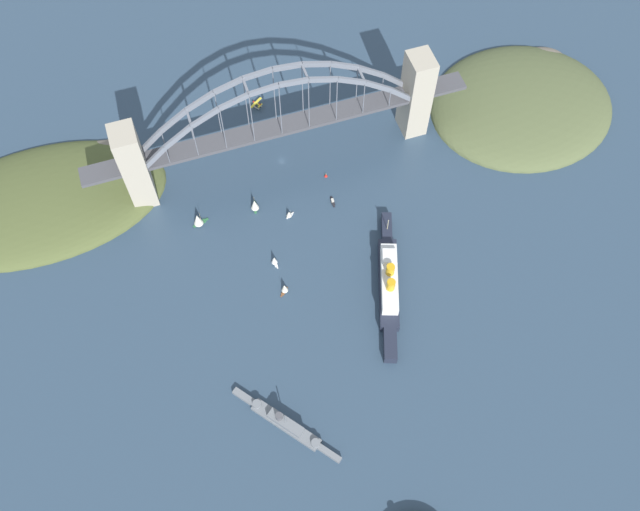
% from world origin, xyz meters
% --- Properties ---
extents(ground_plane, '(1400.00, 1400.00, 0.00)m').
position_xyz_m(ground_plane, '(0.00, 0.00, 0.00)').
color(ground_plane, '#2D4256').
extents(harbor_arch_bridge, '(244.40, 18.80, 78.84)m').
position_xyz_m(harbor_arch_bridge, '(0.00, -0.00, 33.55)').
color(harbor_arch_bridge, '#ADA38E').
rests_on(harbor_arch_bridge, ground).
extents(headland_west_shore, '(127.12, 110.85, 25.64)m').
position_xyz_m(headland_west_shore, '(-170.66, 6.10, 0.00)').
color(headland_west_shore, '#515B38').
rests_on(headland_west_shore, ground).
extents(headland_east_shore, '(159.36, 91.14, 20.47)m').
position_xyz_m(headland_east_shore, '(152.27, -16.31, 0.00)').
color(headland_east_shore, '#4C562D').
rests_on(headland_east_shore, ground).
extents(ocean_liner, '(38.06, 92.74, 21.06)m').
position_xyz_m(ocean_liner, '(-32.87, 108.57, 6.19)').
color(ocean_liner, '#1E2333').
rests_on(ocean_liner, ground).
extents(naval_cruiser, '(45.47, 56.18, 16.99)m').
position_xyz_m(naval_cruiser, '(48.69, 168.36, 2.86)').
color(naval_cruiser, slate).
rests_on(naval_cruiser, ground).
extents(seaplane_taxiing_near_bridge, '(10.04, 8.54, 5.04)m').
position_xyz_m(seaplane_taxiing_near_bridge, '(3.07, -49.28, 2.11)').
color(seaplane_taxiing_near_bridge, '#B7B7B2').
rests_on(seaplane_taxiing_near_bridge, ground).
extents(small_boat_0, '(2.39, 7.99, 2.02)m').
position_xyz_m(small_boat_0, '(-21.11, 41.30, 0.71)').
color(small_boat_0, black).
rests_on(small_boat_0, ground).
extents(small_boat_1, '(5.92, 9.19, 10.92)m').
position_xyz_m(small_boat_1, '(26.84, 31.03, 5.06)').
color(small_boat_1, '#2D6B3D').
rests_on(small_boat_1, ground).
extents(small_boat_2, '(10.49, 7.36, 11.57)m').
position_xyz_m(small_boat_2, '(63.05, 30.88, 5.33)').
color(small_boat_2, '#2D6B3D').
rests_on(small_boat_2, ground).
extents(small_boat_3, '(4.24, 6.75, 8.23)m').
position_xyz_m(small_boat_3, '(26.21, 72.31, 3.87)').
color(small_boat_3, silver).
rests_on(small_boat_3, ground).
extents(small_boat_4, '(5.79, 4.57, 6.38)m').
position_xyz_m(small_boat_4, '(8.14, 43.15, 3.02)').
color(small_boat_4, silver).
rests_on(small_boat_4, ground).
extents(small_boat_5, '(6.42, 6.15, 8.45)m').
position_xyz_m(small_boat_5, '(25.83, 91.98, 3.93)').
color(small_boat_5, brown).
rests_on(small_boat_5, ground).
extents(channel_marker_buoy, '(2.20, 2.20, 2.75)m').
position_xyz_m(channel_marker_buoy, '(-23.39, 21.15, 1.12)').
color(channel_marker_buoy, red).
rests_on(channel_marker_buoy, ground).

